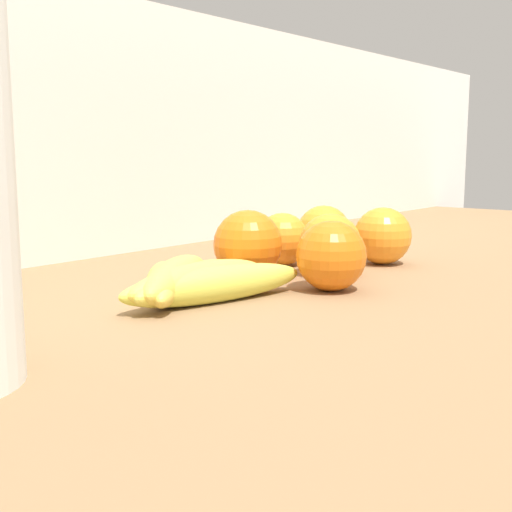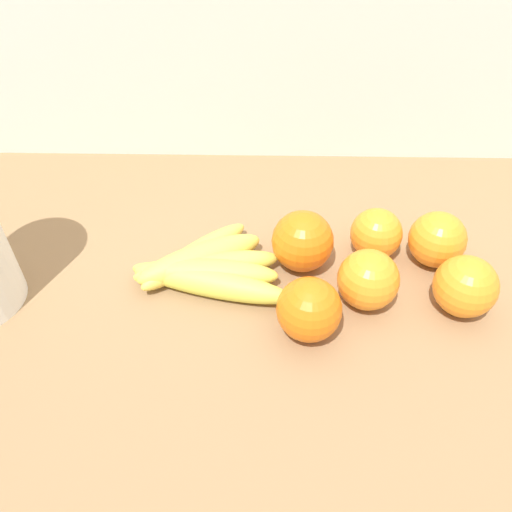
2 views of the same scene
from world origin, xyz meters
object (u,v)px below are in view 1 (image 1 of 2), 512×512
Objects in this scene: orange_center at (282,239)px; orange_far_right at (330,245)px; orange_front at (380,236)px; orange_back_right at (331,256)px; orange_back_left at (248,244)px; orange_right at (324,232)px; banana_bunch at (191,282)px.

orange_far_right is at bearing -104.88° from orange_center.
orange_front is at bearing -45.98° from orange_center.
orange_back_right is 0.12m from orange_back_left.
orange_center is (0.02, 0.09, -0.00)m from orange_far_right.
orange_far_right is 0.93× the size of orange_back_left.
orange_right is at bearing 36.64° from orange_far_right.
orange_back_left is at bearing -176.71° from orange_right.
orange_far_right is 0.99× the size of orange_back_right.
orange_center is (0.23, 0.06, 0.02)m from banana_bunch.
orange_far_right is 0.09m from orange_back_right.
banana_bunch is 3.09× the size of orange_center.
banana_bunch is 2.86× the size of orange_right.
banana_bunch is 0.24m from orange_center.
orange_far_right reaches higher than orange_center.
orange_back_right is (-0.19, -0.04, 0.00)m from orange_front.
orange_back_right is at bearing -146.58° from orange_far_right.
orange_back_left reaches higher than banana_bunch.
orange_far_right and orange_right have the same top height.
orange_right is at bearing 7.69° from banana_bunch.
orange_far_right is at bearing -40.39° from orange_back_left.
orange_center is 0.91× the size of orange_back_right.
banana_bunch is at bearing 172.94° from orange_front.
orange_right is (0.08, -0.01, 0.00)m from orange_center.
orange_back_left is at bearing 159.81° from orange_front.
orange_front reaches higher than orange_center.
orange_center is at bearing 54.64° from orange_back_right.
orange_far_right and orange_front have the same top height.
orange_front is 0.93× the size of orange_back_left.
orange_right is (-0.01, 0.08, -0.00)m from orange_front.
banana_bunch is 0.21m from orange_far_right.
orange_back_left reaches higher than orange_far_right.
orange_front is at bearing -2.57° from orange_far_right.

